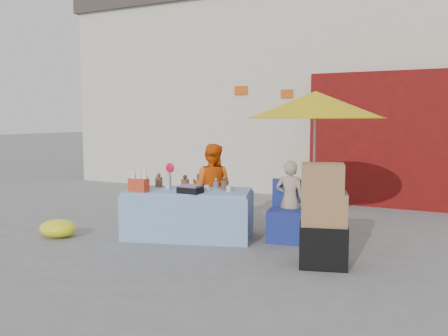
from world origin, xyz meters
The scene contains 10 objects.
ground centered at (0.00, 0.00, 0.00)m, with size 80.00×80.00×0.00m, color slate.
backdrop centered at (0.52, 7.52, 3.10)m, with size 14.00×8.00×7.80m.
market_table centered at (-0.14, 0.31, 0.36)m, with size 1.97×1.34×1.09m.
chair_left centered at (-0.05, 0.74, 0.26)m, with size 0.55×0.54×0.85m.
chair_right centered at (1.20, 0.74, 0.26)m, with size 0.55×0.54×0.85m.
vendor_orange centered at (-0.05, 0.88, 0.67)m, with size 0.65×0.50×1.33m, color #FF630D.
vendor_beige centered at (1.20, 0.88, 0.56)m, with size 0.41×0.27×1.12m, color tan.
umbrella centered at (1.50, 1.03, 1.89)m, with size 1.90×1.90×2.09m.
box_stack centered at (1.95, -0.16, 0.55)m, with size 0.64×0.58×1.20m.
tarp_bundle centered at (-1.84, -0.53, 0.13)m, with size 0.57×0.45×0.25m, color #F9F61A.
Camera 1 is at (3.31, -5.48, 1.71)m, focal length 38.00 mm.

